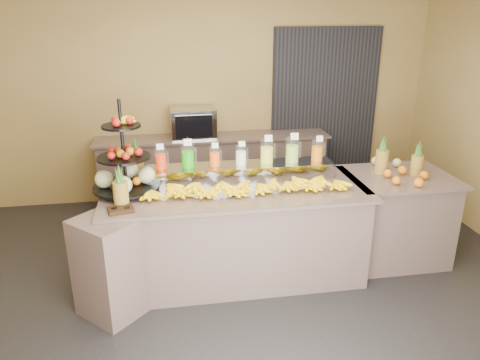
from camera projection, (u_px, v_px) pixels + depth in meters
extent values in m
plane|color=black|center=(241.00, 291.00, 4.45)|extent=(6.00, 6.00, 0.00)
cube|color=olive|center=(210.00, 97.00, 6.29)|extent=(6.00, 0.02, 2.80)
cube|color=black|center=(324.00, 109.00, 6.56)|extent=(1.50, 0.06, 2.20)
cube|color=gray|center=(236.00, 235.00, 4.58)|extent=(2.40, 0.90, 0.90)
cube|color=gray|center=(236.00, 191.00, 4.41)|extent=(2.50, 1.00, 0.03)
cube|color=gray|center=(112.00, 266.00, 4.03)|extent=(0.71, 0.71, 0.90)
cube|color=gray|center=(394.00, 218.00, 4.93)|extent=(1.00, 0.80, 0.90)
cube|color=gray|center=(399.00, 177.00, 4.77)|extent=(1.08, 0.88, 0.03)
cube|color=gray|center=(214.00, 170.00, 6.38)|extent=(3.00, 0.50, 0.90)
cube|color=gray|center=(213.00, 137.00, 6.21)|extent=(3.10, 0.55, 0.03)
cube|color=gray|center=(241.00, 172.00, 4.65)|extent=(1.85, 0.30, 0.15)
cylinder|color=silver|center=(161.00, 158.00, 4.47)|extent=(0.11, 0.11, 0.21)
cylinder|color=red|center=(161.00, 162.00, 4.48)|extent=(0.11, 0.11, 0.14)
cylinder|color=gray|center=(159.00, 154.00, 4.46)|extent=(0.01, 0.01, 0.24)
cube|color=white|center=(160.00, 147.00, 4.38)|extent=(0.07, 0.02, 0.06)
cylinder|color=silver|center=(188.00, 156.00, 4.51)|extent=(0.13, 0.13, 0.24)
cylinder|color=#13A500|center=(188.00, 159.00, 4.52)|extent=(0.12, 0.12, 0.16)
cylinder|color=gray|center=(186.00, 150.00, 4.50)|extent=(0.01, 0.01, 0.28)
cube|color=white|center=(188.00, 142.00, 4.40)|extent=(0.07, 0.02, 0.06)
cylinder|color=silver|center=(215.00, 156.00, 4.55)|extent=(0.11, 0.11, 0.20)
cylinder|color=#FF5300|center=(215.00, 159.00, 4.57)|extent=(0.10, 0.10, 0.13)
cylinder|color=gray|center=(213.00, 152.00, 4.55)|extent=(0.01, 0.01, 0.23)
cube|color=white|center=(215.00, 145.00, 4.47)|extent=(0.06, 0.02, 0.05)
cylinder|color=silver|center=(241.00, 155.00, 4.59)|extent=(0.11, 0.11, 0.20)
cylinder|color=white|center=(241.00, 158.00, 4.60)|extent=(0.10, 0.10, 0.14)
cylinder|color=gray|center=(239.00, 150.00, 4.59)|extent=(0.01, 0.01, 0.23)
cube|color=white|center=(242.00, 144.00, 4.50)|extent=(0.06, 0.02, 0.05)
cylinder|color=silver|center=(267.00, 152.00, 4.63)|extent=(0.13, 0.13, 0.24)
cylinder|color=yellow|center=(267.00, 155.00, 4.64)|extent=(0.12, 0.12, 0.16)
cylinder|color=gray|center=(265.00, 146.00, 4.61)|extent=(0.01, 0.01, 0.28)
cube|color=white|center=(268.00, 138.00, 4.52)|extent=(0.08, 0.02, 0.07)
cylinder|color=silver|center=(292.00, 150.00, 4.67)|extent=(0.13, 0.13, 0.25)
cylinder|color=#91B839|center=(292.00, 154.00, 4.68)|extent=(0.13, 0.13, 0.17)
cylinder|color=gray|center=(291.00, 144.00, 4.65)|extent=(0.01, 0.01, 0.29)
cube|color=white|center=(295.00, 136.00, 4.55)|extent=(0.08, 0.02, 0.07)
cylinder|color=silver|center=(317.00, 150.00, 4.71)|extent=(0.12, 0.12, 0.21)
cylinder|color=#E46A00|center=(317.00, 154.00, 4.72)|extent=(0.11, 0.11, 0.15)
cylinder|color=gray|center=(316.00, 145.00, 4.70)|extent=(0.01, 0.01, 0.25)
cube|color=white|center=(320.00, 139.00, 4.62)|extent=(0.07, 0.02, 0.06)
ellipsoid|color=yellow|center=(152.00, 193.00, 4.19)|extent=(0.24, 0.18, 0.10)
ellipsoid|color=yellow|center=(179.00, 191.00, 4.23)|extent=(0.24, 0.18, 0.10)
ellipsoid|color=yellow|center=(207.00, 190.00, 4.27)|extent=(0.24, 0.18, 0.10)
ellipsoid|color=yellow|center=(233.00, 188.00, 4.31)|extent=(0.24, 0.18, 0.10)
ellipsoid|color=yellow|center=(259.00, 186.00, 4.34)|extent=(0.24, 0.18, 0.10)
ellipsoid|color=yellow|center=(285.00, 185.00, 4.38)|extent=(0.24, 0.18, 0.10)
ellipsoid|color=yellow|center=(310.00, 183.00, 4.42)|extent=(0.24, 0.18, 0.10)
ellipsoid|color=yellow|center=(335.00, 182.00, 4.46)|extent=(0.24, 0.18, 0.10)
ellipsoid|color=yellow|center=(171.00, 185.00, 4.19)|extent=(0.20, 0.16, 0.09)
ellipsoid|color=yellow|center=(196.00, 183.00, 4.23)|extent=(0.20, 0.16, 0.09)
ellipsoid|color=yellow|center=(222.00, 182.00, 4.26)|extent=(0.20, 0.16, 0.09)
ellipsoid|color=yellow|center=(246.00, 180.00, 4.30)|extent=(0.20, 0.16, 0.09)
ellipsoid|color=yellow|center=(271.00, 179.00, 4.34)|extent=(0.20, 0.16, 0.09)
ellipsoid|color=yellow|center=(294.00, 177.00, 4.37)|extent=(0.20, 0.16, 0.09)
ellipsoid|color=yellow|center=(318.00, 176.00, 4.41)|extent=(0.20, 0.16, 0.09)
cylinder|color=black|center=(123.00, 147.00, 4.20)|extent=(0.04, 0.04, 0.87)
cylinder|color=black|center=(127.00, 187.00, 4.34)|extent=(0.76, 0.76, 0.02)
cylinder|color=black|center=(124.00, 157.00, 4.24)|extent=(0.60, 0.60, 0.02)
cylinder|color=black|center=(121.00, 126.00, 4.14)|extent=(0.43, 0.43, 0.02)
sphere|color=#B6BB80|center=(147.00, 176.00, 4.34)|extent=(0.16, 0.16, 0.16)
sphere|color=maroon|center=(139.00, 151.00, 4.24)|extent=(0.08, 0.08, 0.08)
sphere|color=orange|center=(115.00, 182.00, 4.30)|extent=(0.09, 0.09, 0.09)
cube|color=black|center=(121.00, 210.00, 3.93)|extent=(0.24, 0.20, 0.03)
cylinder|color=brown|center=(121.00, 194.00, 4.01)|extent=(0.13, 0.13, 0.22)
cone|color=#26531B|center=(119.00, 173.00, 3.94)|extent=(0.06, 0.06, 0.16)
cylinder|color=brown|center=(137.00, 167.00, 4.61)|extent=(0.15, 0.15, 0.27)
cone|color=#26531B|center=(135.00, 145.00, 4.54)|extent=(0.07, 0.07, 0.16)
cylinder|color=brown|center=(382.00, 162.00, 4.80)|extent=(0.13, 0.13, 0.24)
cylinder|color=brown|center=(417.00, 165.00, 4.76)|extent=(0.12, 0.12, 0.20)
ellipsoid|color=orange|center=(407.00, 176.00, 4.61)|extent=(0.37, 0.24, 0.09)
cube|color=gray|center=(193.00, 123.00, 6.10)|extent=(0.59, 0.43, 0.39)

